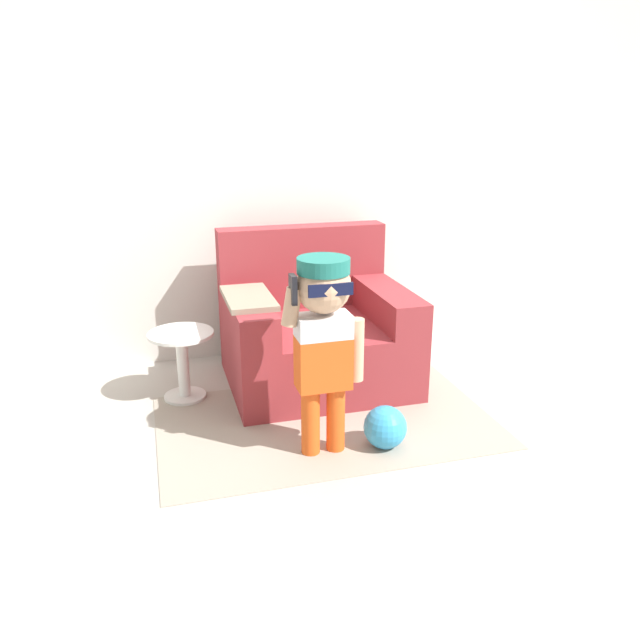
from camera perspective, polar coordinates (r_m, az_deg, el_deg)
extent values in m
plane|color=#ADA89E|center=(3.89, 2.03, -5.24)|extent=(10.00, 10.00, 0.00)
cube|color=silver|center=(4.14, -0.35, 14.82)|extent=(10.00, 0.05, 2.60)
cube|color=maroon|center=(3.74, -0.23, -3.02)|extent=(1.05, 0.89, 0.39)
cube|color=maroon|center=(3.95, -1.68, 4.95)|extent=(1.05, 0.16, 0.51)
cube|color=maroon|center=(3.49, -6.50, 0.27)|extent=(0.22, 0.73, 0.19)
cube|color=maroon|center=(3.70, 6.34, 1.38)|extent=(0.22, 0.73, 0.19)
cube|color=gray|center=(3.45, -6.57, 2.02)|extent=(0.26, 0.49, 0.03)
cylinder|color=#E05119|center=(3.00, -0.87, -9.22)|extent=(0.09, 0.09, 0.34)
cylinder|color=#E05119|center=(3.03, 1.44, -8.92)|extent=(0.09, 0.09, 0.34)
cube|color=#E05119|center=(2.89, 0.30, -3.89)|extent=(0.25, 0.14, 0.25)
cube|color=silver|center=(2.83, 0.31, -0.54)|extent=(0.25, 0.14, 0.11)
sphere|color=tan|center=(2.77, 0.31, 3.13)|extent=(0.25, 0.25, 0.25)
cylinder|color=#1E7066|center=(2.75, 0.32, 5.02)|extent=(0.24, 0.24, 0.07)
cube|color=#1E7066|center=(2.86, -0.31, 5.04)|extent=(0.14, 0.11, 0.01)
cube|color=#0F1433|center=(2.66, 1.00, 2.76)|extent=(0.20, 0.01, 0.06)
cylinder|color=tan|center=(2.92, 3.34, -2.74)|extent=(0.07, 0.07, 0.30)
cylinder|color=tan|center=(2.76, -2.61, 1.21)|extent=(0.10, 0.07, 0.18)
cube|color=black|center=(2.72, -2.49, 2.81)|extent=(0.02, 0.07, 0.13)
cylinder|color=white|center=(3.70, -12.22, -6.82)|extent=(0.24, 0.24, 0.02)
cylinder|color=white|center=(3.63, -12.41, -4.22)|extent=(0.07, 0.07, 0.38)
cylinder|color=white|center=(3.56, -12.63, -1.25)|extent=(0.37, 0.37, 0.02)
cube|color=#9E9384|center=(3.36, 0.53, -9.24)|extent=(1.75, 1.08, 0.01)
sphere|color=#3399D1|center=(3.10, 5.98, -9.72)|extent=(0.21, 0.21, 0.21)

